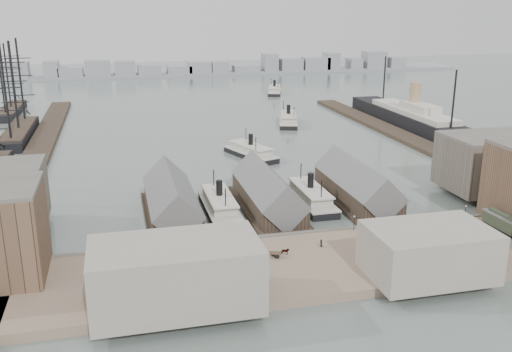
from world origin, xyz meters
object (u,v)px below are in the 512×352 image
object	(u,v)px
ocean_steamer	(413,118)
horse_cart_center	(282,252)
tram	(501,223)
ferry_docked_west	(220,205)
horse_cart_left	(173,265)
horse_cart_right	(405,258)

from	to	relation	value
ocean_steamer	horse_cart_center	xyz separation A→B (m)	(-97.73, -121.74, -1.69)
tram	ferry_docked_west	bearing A→B (deg)	148.66
horse_cart_left	horse_cart_center	world-z (taller)	horse_cart_left
ocean_steamer	horse_cart_left	xyz separation A→B (m)	(-121.19, -122.36, -1.66)
ocean_steamer	horse_cart_left	bearing A→B (deg)	-134.72
horse_cart_center	horse_cart_right	bearing A→B (deg)	-92.57
ferry_docked_west	ocean_steamer	bearing A→B (deg)	39.65
ferry_docked_west	horse_cart_left	size ratio (longest dim) A/B	6.03
ocean_steamer	horse_cart_right	world-z (taller)	ocean_steamer
horse_cart_left	horse_cart_center	distance (m)	23.46
horse_cart_center	horse_cart_right	distance (m)	26.02
horse_cart_left	ferry_docked_west	bearing A→B (deg)	14.38
horse_cart_left	horse_cart_center	size ratio (longest dim) A/B	0.91
horse_cart_left	horse_cart_right	xyz separation A→B (m)	(47.79, -8.58, 0.03)
tram	horse_cart_left	bearing A→B (deg)	178.30
ferry_docked_west	tram	bearing A→B (deg)	-28.40
ocean_steamer	tram	size ratio (longest dim) A/B	9.45
ferry_docked_west	horse_cart_left	xyz separation A→B (m)	(-16.19, -35.35, 0.56)
tram	horse_cart_center	world-z (taller)	tram
horse_cart_center	horse_cart_right	world-z (taller)	horse_cart_right
ocean_steamer	horse_cart_right	distance (m)	150.12
tram	ocean_steamer	bearing A→B (deg)	67.54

